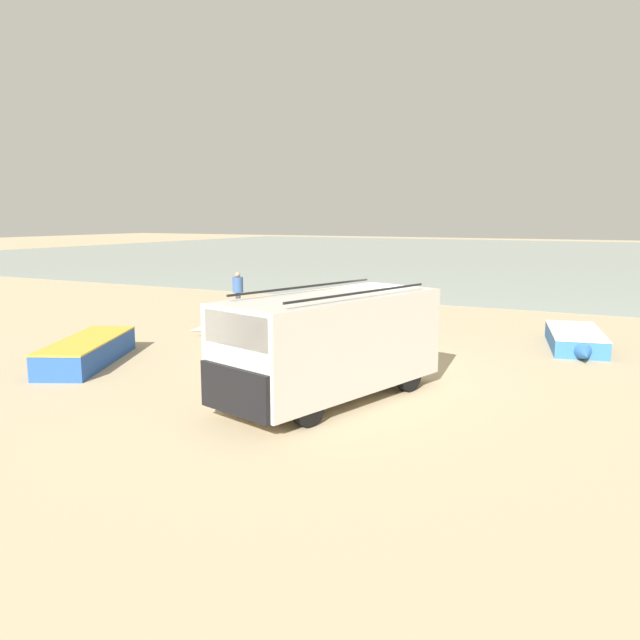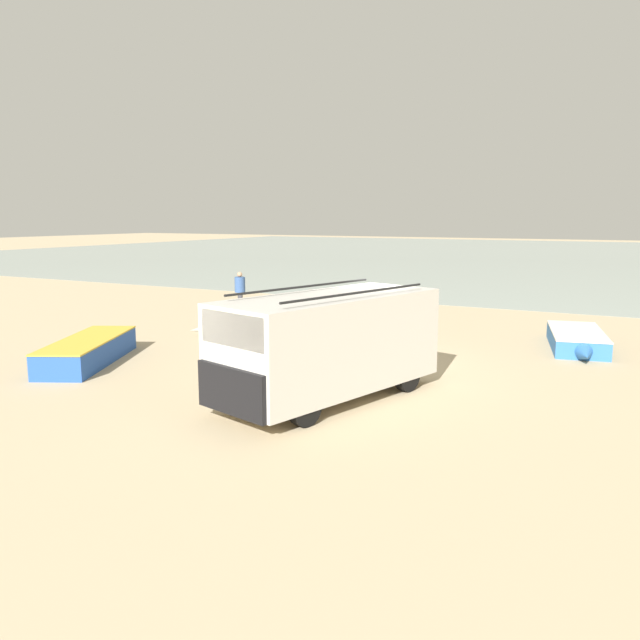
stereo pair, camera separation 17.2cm
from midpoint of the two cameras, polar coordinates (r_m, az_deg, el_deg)
ground_plane at (r=16.44m, az=3.80°, el=-4.18°), size 200.00×200.00×0.00m
sea_water at (r=67.11m, az=21.62°, el=5.48°), size 120.00×80.00×0.01m
parked_van at (r=13.19m, az=0.60°, el=-2.05°), size 3.36×5.66×2.38m
fishing_rowboat_0 at (r=21.89m, az=-4.95°, el=-0.08°), size 3.36×5.32×0.52m
fishing_rowboat_1 at (r=19.94m, az=22.10°, el=-1.66°), size 2.11×4.32×0.53m
fishing_rowboat_2 at (r=17.87m, az=-20.51°, el=-2.57°), size 2.94×4.78×0.66m
fisherman_0 at (r=25.84m, az=-7.71°, el=2.93°), size 0.43×0.43×1.63m
fisherman_1 at (r=18.11m, az=-1.19°, el=0.55°), size 0.47×0.47×1.79m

